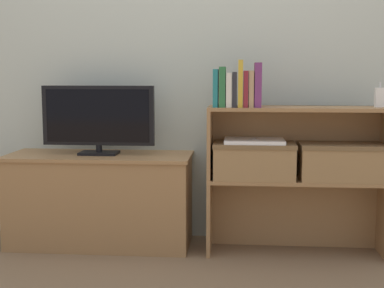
% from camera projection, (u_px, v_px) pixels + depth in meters
% --- Properties ---
extents(ground_plane, '(16.00, 16.00, 0.00)m').
position_uv_depth(ground_plane, '(190.00, 258.00, 2.94)').
color(ground_plane, brown).
extents(wall_back, '(10.00, 0.05, 2.40)m').
position_uv_depth(wall_back, '(196.00, 41.00, 3.21)').
color(wall_back, '#B2BCB2').
rests_on(wall_back, ground_plane).
extents(tv_stand, '(1.07, 0.42, 0.54)m').
position_uv_depth(tv_stand, '(100.00, 199.00, 3.15)').
color(tv_stand, olive).
rests_on(tv_stand, ground_plane).
extents(tv, '(0.65, 0.14, 0.40)m').
position_uv_depth(tv, '(98.00, 118.00, 3.08)').
color(tv, black).
rests_on(tv, tv_stand).
extents(bookshelf_lower_tier, '(0.99, 0.28, 0.43)m').
position_uv_depth(bookshelf_lower_tier, '(295.00, 203.00, 3.04)').
color(bookshelf_lower_tier, olive).
rests_on(bookshelf_lower_tier, ground_plane).
extents(bookshelf_upper_tier, '(0.99, 0.28, 0.40)m').
position_uv_depth(bookshelf_upper_tier, '(296.00, 131.00, 2.99)').
color(bookshelf_upper_tier, olive).
rests_on(bookshelf_upper_tier, bookshelf_lower_tier).
extents(book_teal, '(0.03, 0.14, 0.20)m').
position_uv_depth(book_teal, '(216.00, 88.00, 2.90)').
color(book_teal, '#1E7075').
rests_on(book_teal, bookshelf_upper_tier).
extents(book_forest, '(0.03, 0.15, 0.22)m').
position_uv_depth(book_forest, '(222.00, 87.00, 2.90)').
color(book_forest, '#286638').
rests_on(book_forest, bookshelf_upper_tier).
extents(book_ivory, '(0.03, 0.14, 0.18)m').
position_uv_depth(book_ivory, '(229.00, 90.00, 2.90)').
color(book_ivory, silver).
rests_on(book_ivory, bookshelf_upper_tier).
extents(book_charcoal, '(0.02, 0.15, 0.19)m').
position_uv_depth(book_charcoal, '(235.00, 90.00, 2.89)').
color(book_charcoal, '#232328').
rests_on(book_charcoal, bookshelf_upper_tier).
extents(book_mustard, '(0.03, 0.14, 0.25)m').
position_uv_depth(book_mustard, '(240.00, 84.00, 2.89)').
color(book_mustard, gold).
rests_on(book_mustard, bookshelf_upper_tier).
extents(book_maroon, '(0.02, 0.15, 0.20)m').
position_uv_depth(book_maroon, '(246.00, 89.00, 2.89)').
color(book_maroon, maroon).
rests_on(book_maroon, bookshelf_upper_tier).
extents(book_tan, '(0.03, 0.14, 0.20)m').
position_uv_depth(book_tan, '(251.00, 89.00, 2.89)').
color(book_tan, tan).
rests_on(book_tan, bookshelf_upper_tier).
extents(book_plum, '(0.04, 0.15, 0.24)m').
position_uv_depth(book_plum, '(258.00, 85.00, 2.88)').
color(book_plum, '#6B2D66').
rests_on(book_plum, bookshelf_upper_tier).
extents(baby_monitor, '(0.05, 0.03, 0.13)m').
position_uv_depth(baby_monitor, '(380.00, 97.00, 2.87)').
color(baby_monitor, white).
rests_on(baby_monitor, bookshelf_upper_tier).
extents(storage_basket_left, '(0.45, 0.24, 0.20)m').
position_uv_depth(storage_basket_left, '(254.00, 159.00, 2.96)').
color(storage_basket_left, '#937047').
rests_on(storage_basket_left, bookshelf_lower_tier).
extents(storage_basket_right, '(0.45, 0.24, 0.20)m').
position_uv_depth(storage_basket_right, '(341.00, 160.00, 2.92)').
color(storage_basket_right, '#937047').
rests_on(storage_basket_right, bookshelf_lower_tier).
extents(laptop, '(0.33, 0.23, 0.02)m').
position_uv_depth(laptop, '(254.00, 141.00, 2.95)').
color(laptop, white).
rests_on(laptop, storage_basket_left).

